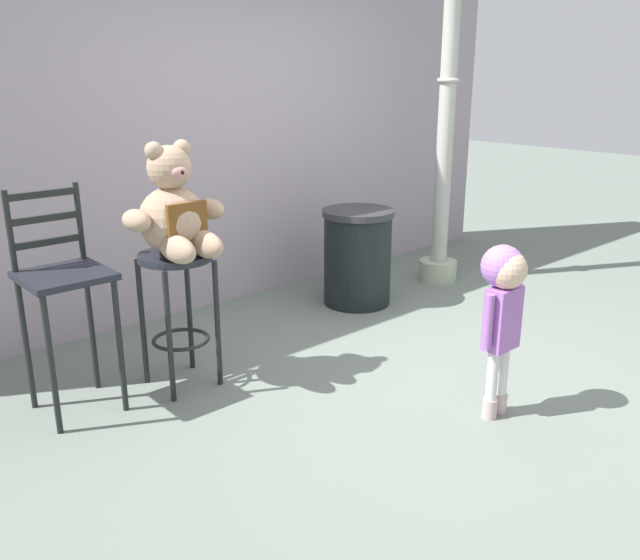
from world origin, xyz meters
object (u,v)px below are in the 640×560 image
trash_bin (357,257)px  teddy_bear (175,214)px  bar_chair_empty (64,286)px  child_walking (503,295)px  bar_stool_with_teddy (178,291)px  lamppost (445,145)px

trash_bin → teddy_bear: bearing=-168.3°
teddy_bear → bar_chair_empty: (-0.60, 0.17, -0.33)m
trash_bin → child_walking: bearing=-112.0°
bar_chair_empty → trash_bin: bearing=4.9°
bar_stool_with_teddy → child_walking: bearing=-53.6°
lamppost → bar_chair_empty: lamppost is taller
lamppost → trash_bin: bearing=177.3°
trash_bin → bar_stool_with_teddy: bearing=-169.3°
bar_stool_with_teddy → child_walking: 1.82m
teddy_bear → bar_chair_empty: size_ratio=0.51×
teddy_bear → lamppost: 2.80m
trash_bin → bar_chair_empty: (-2.40, -0.21, 0.33)m
bar_stool_with_teddy → child_walking: child_walking is taller
bar_stool_with_teddy → teddy_bear: 0.46m
teddy_bear → bar_chair_empty: bearing=164.3°
bar_stool_with_teddy → teddy_bear: size_ratio=1.29×
teddy_bear → child_walking: (1.07, -1.43, -0.35)m
teddy_bear → child_walking: bearing=-53.1°
trash_bin → lamppost: bearing=-2.7°
bar_stool_with_teddy → lamppost: (2.78, 0.30, 0.61)m
child_walking → bar_chair_empty: size_ratio=0.78×
teddy_bear → lamppost: lamppost is taller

